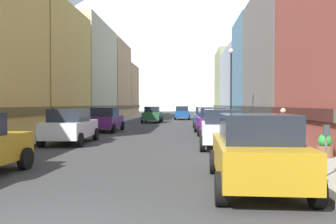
% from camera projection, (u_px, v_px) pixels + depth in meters
% --- Properties ---
extents(sidewalk_left, '(2.50, 100.00, 0.15)m').
position_uv_depth(sidewalk_left, '(112.00, 121.00, 40.32)').
color(sidewalk_left, gray).
rests_on(sidewalk_left, ground).
extents(sidewalk_right, '(2.50, 100.00, 0.15)m').
position_uv_depth(sidewalk_right, '(223.00, 122.00, 39.68)').
color(sidewalk_right, gray).
rests_on(sidewalk_right, ground).
extents(storefront_left_2, '(9.45, 10.57, 10.47)m').
position_uv_depth(storefront_left_2, '(23.00, 69.00, 30.90)').
color(storefront_left_2, '#D8B259').
rests_on(storefront_left_2, ground).
extents(storefront_left_3, '(8.50, 13.26, 11.77)m').
position_uv_depth(storefront_left_3, '(73.00, 74.00, 43.10)').
color(storefront_left_3, beige).
rests_on(storefront_left_3, ground).
extents(storefront_left_4, '(7.91, 12.45, 11.77)m').
position_uv_depth(storefront_left_4, '(101.00, 81.00, 56.37)').
color(storefront_left_4, tan).
rests_on(storefront_left_4, ground).
extents(storefront_left_5, '(10.13, 9.97, 9.48)m').
position_uv_depth(storefront_left_5, '(110.00, 91.00, 67.88)').
color(storefront_left_5, tan).
rests_on(storefront_left_5, ground).
extents(storefront_right_2, '(8.41, 11.84, 10.87)m').
position_uv_depth(storefront_right_2, '(307.00, 63.00, 27.77)').
color(storefront_right_2, '#66605B').
rests_on(storefront_right_2, ground).
extents(storefront_right_3, '(8.73, 8.30, 11.06)m').
position_uv_depth(storefront_right_3, '(276.00, 73.00, 37.92)').
color(storefront_right_3, slate).
rests_on(storefront_right_3, ground).
extents(storefront_right_4, '(9.85, 13.89, 9.68)m').
position_uv_depth(storefront_right_4, '(259.00, 85.00, 49.56)').
color(storefront_right_4, '#99A5B2').
rests_on(storefront_right_4, ground).
extents(storefront_right_5, '(8.35, 11.27, 11.40)m').
position_uv_depth(storefront_right_5, '(240.00, 84.00, 62.41)').
color(storefront_right_5, '#8C9966').
rests_on(storefront_right_5, ground).
extents(car_left_1, '(2.17, 4.45, 1.78)m').
position_uv_depth(car_left_1, '(70.00, 126.00, 18.25)').
color(car_left_1, silver).
rests_on(car_left_1, ground).
extents(car_left_2, '(2.09, 4.42, 1.78)m').
position_uv_depth(car_left_2, '(106.00, 119.00, 26.27)').
color(car_left_2, '#591E72').
rests_on(car_left_2, ground).
extents(car_right_0, '(2.20, 4.46, 1.78)m').
position_uv_depth(car_right_0, '(255.00, 151.00, 8.53)').
color(car_right_0, '#B28419').
rests_on(car_right_0, ground).
extents(car_right_1, '(2.19, 4.46, 1.78)m').
position_uv_depth(car_right_1, '(222.00, 128.00, 16.54)').
color(car_right_1, silver).
rests_on(car_right_1, ground).
extents(car_right_2, '(2.22, 4.47, 1.78)m').
position_uv_depth(car_right_2, '(211.00, 121.00, 23.84)').
color(car_right_2, '#591E72').
rests_on(car_right_2, ground).
extents(car_right_3, '(2.20, 4.46, 1.78)m').
position_uv_depth(car_right_3, '(205.00, 117.00, 31.92)').
color(car_right_3, '#19478C').
rests_on(car_right_3, ground).
extents(car_driving_0, '(2.06, 4.40, 1.78)m').
position_uv_depth(car_driving_0, '(152.00, 114.00, 39.26)').
color(car_driving_0, '#265933').
rests_on(car_driving_0, ground).
extents(car_driving_1, '(2.06, 4.40, 1.78)m').
position_uv_depth(car_driving_1, '(182.00, 113.00, 47.07)').
color(car_driving_1, '#19478C').
rests_on(car_driving_1, ground).
extents(parking_meter_near, '(0.14, 0.10, 1.33)m').
position_uv_depth(parking_meter_near, '(326.00, 143.00, 9.18)').
color(parking_meter_near, '#595960').
rests_on(parking_meter_near, sidewalk_right).
extents(trash_bin_right, '(0.59, 0.59, 0.98)m').
position_uv_depth(trash_bin_right, '(293.00, 139.00, 14.08)').
color(trash_bin_right, '#4C5156').
rests_on(trash_bin_right, sidewalk_right).
extents(potted_plant_1, '(0.55, 0.55, 0.82)m').
position_uv_depth(potted_plant_1, '(325.00, 147.00, 12.47)').
color(potted_plant_1, brown).
rests_on(potted_plant_1, sidewalk_right).
extents(potted_plant_2, '(0.58, 0.58, 0.87)m').
position_uv_depth(potted_plant_2, '(273.00, 129.00, 19.94)').
color(potted_plant_2, gray).
rests_on(potted_plant_2, sidewalk_right).
extents(pedestrian_0, '(0.36, 0.36, 1.71)m').
position_uv_depth(pedestrian_0, '(283.00, 130.00, 15.10)').
color(pedestrian_0, '#333338').
rests_on(pedestrian_0, sidewalk_right).
extents(streetlamp_right, '(0.36, 0.36, 5.86)m').
position_uv_depth(streetlamp_right, '(231.00, 77.00, 25.55)').
color(streetlamp_right, black).
rests_on(streetlamp_right, sidewalk_right).
extents(mountain_backdrop, '(322.47, 322.47, 118.88)m').
position_uv_depth(mountain_backdrop, '(174.00, 27.00, 263.75)').
color(mountain_backdrop, silver).
rests_on(mountain_backdrop, ground).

